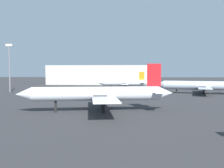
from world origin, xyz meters
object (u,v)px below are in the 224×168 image
airplane_on_taxiway (98,94)px  light_mast_left (9,65)px  airplane_distant (201,85)px  airplane_far_left (124,83)px

airplane_on_taxiway → light_mast_left: light_mast_left is taller
airplane_distant → airplane_far_left: size_ratio=1.32×
light_mast_left → airplane_far_left: bearing=26.6°
airplane_distant → airplane_far_left: airplane_distant is taller
airplane_on_taxiway → airplane_far_left: bearing=-103.2°
airplane_on_taxiway → light_mast_left: bearing=-55.5°
airplane_distant → airplane_far_left: 35.45m
airplane_on_taxiway → light_mast_left: size_ratio=1.70×
airplane_distant → light_mast_left: (-70.06, 1.02, 7.37)m
airplane_far_left → light_mast_left: bearing=27.4°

